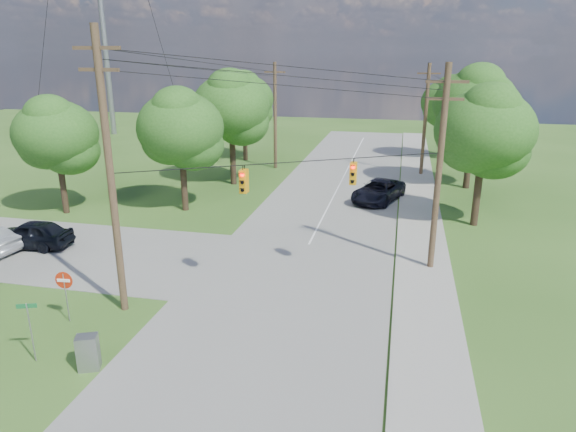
% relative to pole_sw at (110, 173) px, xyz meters
% --- Properties ---
extents(ground, '(140.00, 140.00, 0.00)m').
position_rel_pole_sw_xyz_m(ground, '(4.60, -0.40, -6.23)').
color(ground, '#2F531B').
rests_on(ground, ground).
extents(main_road, '(10.00, 100.00, 0.03)m').
position_rel_pole_sw_xyz_m(main_road, '(6.60, 4.60, -6.21)').
color(main_road, gray).
rests_on(main_road, ground).
extents(sidewalk_east, '(2.60, 100.00, 0.12)m').
position_rel_pole_sw_xyz_m(sidewalk_east, '(13.30, 4.60, -6.17)').
color(sidewalk_east, gray).
rests_on(sidewalk_east, ground).
extents(pole_sw, '(2.00, 0.32, 12.00)m').
position_rel_pole_sw_xyz_m(pole_sw, '(0.00, 0.00, 0.00)').
color(pole_sw, brown).
rests_on(pole_sw, ground).
extents(pole_ne, '(2.00, 0.32, 10.50)m').
position_rel_pole_sw_xyz_m(pole_ne, '(13.50, 7.60, -0.76)').
color(pole_ne, brown).
rests_on(pole_ne, ground).
extents(pole_north_e, '(2.00, 0.32, 10.00)m').
position_rel_pole_sw_xyz_m(pole_north_e, '(13.50, 29.60, -1.10)').
color(pole_north_e, brown).
rests_on(pole_north_e, ground).
extents(pole_north_w, '(2.00, 0.32, 10.00)m').
position_rel_pole_sw_xyz_m(pole_north_w, '(-0.40, 29.60, -1.10)').
color(pole_north_w, brown).
rests_on(pole_north_w, ground).
extents(power_lines, '(13.93, 29.62, 4.93)m').
position_rel_pole_sw_xyz_m(power_lines, '(6.10, 11.14, 2.93)').
color(power_lines, black).
rests_on(power_lines, ground).
extents(traffic_signals, '(4.91, 3.27, 1.05)m').
position_rel_pole_sw_xyz_m(traffic_signals, '(7.15, 4.03, -0.73)').
color(traffic_signals, orange).
rests_on(traffic_signals, ground).
extents(tree_w_near, '(6.00, 6.00, 8.40)m').
position_rel_pole_sw_xyz_m(tree_w_near, '(-3.40, 14.60, -0.30)').
color(tree_w_near, '#3C2B1E').
rests_on(tree_w_near, ground).
extents(tree_w_mid, '(6.40, 6.40, 9.22)m').
position_rel_pole_sw_xyz_m(tree_w_mid, '(-2.40, 22.60, 0.35)').
color(tree_w_mid, '#3C2B1E').
rests_on(tree_w_mid, ground).
extents(tree_w_far, '(6.00, 6.00, 8.73)m').
position_rel_pole_sw_xyz_m(tree_w_far, '(-4.40, 32.60, 0.02)').
color(tree_w_far, '#3C2B1E').
rests_on(tree_w_far, ground).
extents(tree_e_near, '(6.20, 6.20, 8.81)m').
position_rel_pole_sw_xyz_m(tree_e_near, '(16.60, 15.60, 0.02)').
color(tree_e_near, '#3C2B1E').
rests_on(tree_e_near, ground).
extents(tree_e_mid, '(6.60, 6.60, 9.64)m').
position_rel_pole_sw_xyz_m(tree_e_mid, '(17.10, 25.60, 0.68)').
color(tree_e_mid, '#3C2B1E').
rests_on(tree_e_mid, ground).
extents(tree_e_far, '(5.80, 5.80, 8.32)m').
position_rel_pole_sw_xyz_m(tree_e_far, '(16.10, 37.60, -0.31)').
color(tree_e_far, '#3C2B1E').
rests_on(tree_e_far, ground).
extents(tree_cross_n, '(5.60, 5.60, 7.91)m').
position_rel_pole_sw_xyz_m(tree_cross_n, '(-11.40, 12.10, -0.63)').
color(tree_cross_n, '#3C2B1E').
rests_on(tree_cross_n, ground).
extents(car_cross_dark, '(4.83, 2.15, 1.61)m').
position_rel_pole_sw_xyz_m(car_cross_dark, '(-9.12, 5.66, -5.39)').
color(car_cross_dark, black).
rests_on(car_cross_dark, cross_road).
extents(car_main_north, '(4.36, 6.28, 1.59)m').
position_rel_pole_sw_xyz_m(car_main_north, '(10.10, 19.92, -5.40)').
color(car_main_north, black).
rests_on(car_main_north, main_road).
extents(control_cabinet, '(0.89, 0.78, 1.34)m').
position_rel_pole_sw_xyz_m(control_cabinet, '(1.10, -4.40, -5.56)').
color(control_cabinet, gray).
rests_on(control_cabinet, ground).
extents(do_not_enter_sign, '(0.76, 0.13, 2.28)m').
position_rel_pole_sw_xyz_m(do_not_enter_sign, '(-1.75, -1.50, -4.56)').
color(do_not_enter_sign, gray).
rests_on(do_not_enter_sign, ground).
extents(street_name_sign, '(0.68, 0.27, 2.37)m').
position_rel_pole_sw_xyz_m(street_name_sign, '(-1.16, -4.40, -4.69)').
color(street_name_sign, gray).
rests_on(street_name_sign, ground).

